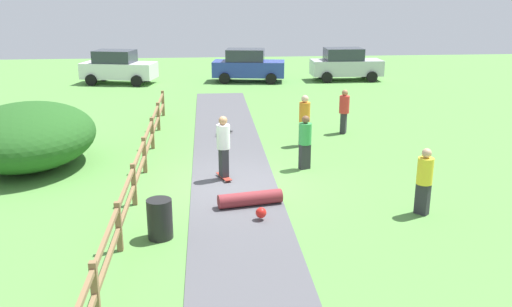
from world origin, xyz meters
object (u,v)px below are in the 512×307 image
Objects in this scene: bystander_red at (344,109)px; parked_car_blue at (248,65)px; bystander_orange at (304,118)px; bush_large at (27,136)px; bystander_yellow at (424,178)px; skater_riding at (223,144)px; parked_car_white at (118,67)px; skater_fallen at (251,200)px; trash_bin at (160,219)px; parked_car_silver at (345,64)px; bystander_green at (305,140)px; skateboard_loose at (224,133)px.

bystander_red is 12.72m from parked_car_blue.
bystander_orange is at bearing -139.55° from bystander_red.
bush_large reaches higher than bystander_yellow.
bystander_orange is (2.94, 3.36, -0.07)m from skater_riding.
bystander_red is 0.38× the size of parked_car_white.
skater_fallen is at bearing 168.98° from bystander_yellow.
parked_car_white is at bearing 88.34° from bush_large.
trash_bin is 8.41m from bystander_orange.
parked_car_silver reaches higher than skater_riding.
parked_car_silver is at bearing 71.85° from bystander_green.
bystander_red is (4.73, 4.89, -0.14)m from skater_riding.
trash_bin is 6.07m from bystander_green.
bush_large is at bearing 148.73° from skater_fallen.
bush_large is 2.93× the size of bystander_green.
parked_car_silver is at bearing 69.42° from skater_fallen.
bush_large is at bearing -131.88° from parked_car_silver.
skater_riding is 0.44× the size of parked_car_silver.
bystander_orange reaches higher than skater_fallen.
bystander_green is (2.50, 0.77, -0.14)m from skater_riding.
bystander_red reaches higher than skateboard_loose.
parked_car_white is (-10.26, 20.29, 0.04)m from bystander_yellow.
bystander_green is 0.37× the size of parked_car_white.
skater_fallen is at bearing -120.31° from bystander_red.
skater_riding is at bearing -96.70° from parked_car_blue.
skater_riding is 4.47m from bystander_orange.
skater_riding is at bearing 67.69° from trash_bin.
trash_bin is at bearing -112.31° from skater_riding.
bystander_red reaches higher than trash_bin.
trash_bin is 0.50× the size of bystander_orange.
skater_riding is 2.40m from skater_fallen.
trash_bin is at bearing -51.50° from bush_large.
skateboard_loose is (1.72, 8.73, -0.36)m from trash_bin.
skater_riding is (5.97, -1.83, 0.08)m from bush_large.
parked_car_blue is at bearing 93.69° from bystander_orange.
parked_car_white is at bearing 179.97° from parked_car_blue.
bush_large is at bearing -170.24° from bystander_orange.
parked_car_silver is at bearing 81.09° from bystander_yellow.
parked_car_silver is at bearing 75.60° from bystander_red.
bystander_yellow is 6.58m from bystander_orange.
trash_bin is 0.54× the size of bystander_green.
bush_large is 6.24m from skater_riding.
bush_large is at bearing -117.32° from parked_car_blue.
skater_riding is at bearing -17.06° from bush_large.
skateboard_loose is 3.32m from bystander_orange.
bystander_green is at bearing -64.17° from parked_car_white.
trash_bin is 23.09m from parked_car_silver.
bystander_red is (4.12, 7.05, 0.72)m from skater_fallen.
parked_car_silver is at bearing 65.43° from skater_riding.
bystander_green is 0.93× the size of bystander_orange.
bystander_red is (10.70, 3.06, -0.05)m from bush_large.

